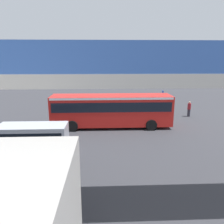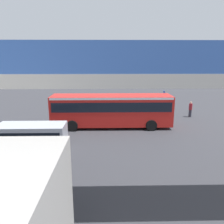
% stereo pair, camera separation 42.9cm
% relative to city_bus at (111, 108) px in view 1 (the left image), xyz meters
% --- Properties ---
extents(ground, '(80.00, 80.00, 0.00)m').
position_rel_city_bus_xyz_m(ground, '(-0.26, -0.27, -1.88)').
color(ground, '#38383D').
extents(city_bus, '(11.54, 2.85, 3.15)m').
position_rel_city_bus_xyz_m(city_bus, '(0.00, 0.00, 0.00)').
color(city_bus, red).
rests_on(city_bus, ground).
extents(parked_van, '(4.80, 2.17, 2.05)m').
position_rel_city_bus_xyz_m(parked_van, '(5.82, 5.82, -0.70)').
color(parked_van, '#B7BCC6').
rests_on(parked_van, ground).
extents(bicycle_red, '(1.77, 0.44, 0.96)m').
position_rel_city_bus_xyz_m(bicycle_red, '(8.86, 1.94, -1.51)').
color(bicycle_red, black).
rests_on(bicycle_red, ground).
extents(pedestrian, '(0.38, 0.38, 1.79)m').
position_rel_city_bus_xyz_m(pedestrian, '(-9.14, -3.59, -1.00)').
color(pedestrian, '#2D2D38').
rests_on(pedestrian, ground).
extents(traffic_sign, '(0.08, 0.60, 2.80)m').
position_rel_city_bus_xyz_m(traffic_sign, '(-6.42, -5.25, 0.01)').
color(traffic_sign, slate).
rests_on(traffic_sign, ground).
extents(lane_dash_leftmost, '(2.00, 0.20, 0.01)m').
position_rel_city_bus_xyz_m(lane_dash_leftmost, '(-4.26, -3.72, -1.88)').
color(lane_dash_leftmost, silver).
rests_on(lane_dash_leftmost, ground).
extents(lane_dash_left, '(2.00, 0.20, 0.01)m').
position_rel_city_bus_xyz_m(lane_dash_left, '(-0.26, -3.72, -1.88)').
color(lane_dash_left, silver).
rests_on(lane_dash_left, ground).
extents(lane_dash_centre, '(2.00, 0.20, 0.01)m').
position_rel_city_bus_xyz_m(lane_dash_centre, '(3.74, -3.72, -1.88)').
color(lane_dash_centre, silver).
rests_on(lane_dash_centre, ground).
extents(pedestrian_overpass, '(25.29, 2.60, 7.19)m').
position_rel_city_bus_xyz_m(pedestrian_overpass, '(-0.26, 12.03, 3.44)').
color(pedestrian_overpass, '#B2ADA5').
rests_on(pedestrian_overpass, ground).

